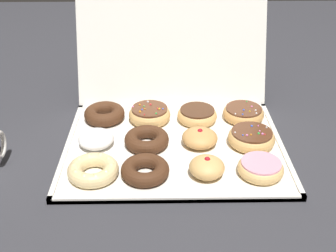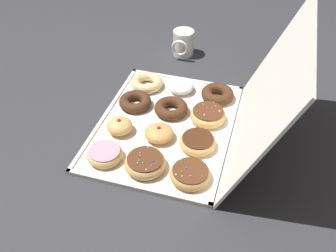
{
  "view_description": "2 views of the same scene",
  "coord_description": "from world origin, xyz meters",
  "px_view_note": "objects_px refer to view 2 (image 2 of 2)",
  "views": [
    {
      "loc": [
        -0.03,
        -0.92,
        0.61
      ],
      "look_at": [
        -0.02,
        0.03,
        0.05
      ],
      "focal_mm": 45.53,
      "sensor_mm": 36.0,
      "label": 1
    },
    {
      "loc": [
        0.92,
        0.28,
        0.84
      ],
      "look_at": [
        0.03,
        0.02,
        0.04
      ],
      "focal_mm": 41.16,
      "sensor_mm": 36.0,
      "label": 2
    }
  ],
  "objects_px": {
    "powdered_filled_donut_4": "(182,87)",
    "sprinkle_donut_11": "(190,174)",
    "donut_box": "(165,126)",
    "pink_frosted_donut_3": "(105,154)",
    "cruller_donut_0": "(147,82)",
    "jelly_filled_donut_2": "(120,126)",
    "chocolate_frosted_donut_10": "(198,142)",
    "coffee_mug": "(183,42)",
    "jelly_filled_donut_6": "(158,133)",
    "sprinkle_donut_7": "(145,163)",
    "chocolate_cake_ring_donut_5": "(171,108)",
    "chocolate_cake_ring_donut_1": "(135,102)",
    "chocolate_cake_ring_donut_8": "(217,94)",
    "sprinkle_donut_9": "(208,115)"
  },
  "relations": [
    {
      "from": "coffee_mug",
      "to": "cruller_donut_0",
      "type": "bearing_deg",
      "value": -12.74
    },
    {
      "from": "jelly_filled_donut_2",
      "to": "chocolate_frosted_donut_10",
      "type": "relative_size",
      "value": 0.73
    },
    {
      "from": "donut_box",
      "to": "jelly_filled_donut_2",
      "type": "xyz_separation_m",
      "value": [
        0.07,
        -0.13,
        0.03
      ]
    },
    {
      "from": "pink_frosted_donut_3",
      "to": "sprinkle_donut_11",
      "type": "relative_size",
      "value": 0.92
    },
    {
      "from": "cruller_donut_0",
      "to": "chocolate_cake_ring_donut_8",
      "type": "xyz_separation_m",
      "value": [
        -0.0,
        0.26,
        0.0
      ]
    },
    {
      "from": "donut_box",
      "to": "coffee_mug",
      "type": "bearing_deg",
      "value": -172.21
    },
    {
      "from": "chocolate_frosted_donut_10",
      "to": "coffee_mug",
      "type": "relative_size",
      "value": 1.05
    },
    {
      "from": "donut_box",
      "to": "sprinkle_donut_9",
      "type": "bearing_deg",
      "value": 117.12
    },
    {
      "from": "jelly_filled_donut_2",
      "to": "jelly_filled_donut_6",
      "type": "distance_m",
      "value": 0.13
    },
    {
      "from": "cruller_donut_0",
      "to": "pink_frosted_donut_3",
      "type": "distance_m",
      "value": 0.39
    },
    {
      "from": "sprinkle_donut_7",
      "to": "sprinkle_donut_11",
      "type": "bearing_deg",
      "value": 88.97
    },
    {
      "from": "pink_frosted_donut_3",
      "to": "powdered_filled_donut_4",
      "type": "xyz_separation_m",
      "value": [
        -0.4,
        0.13,
        0.0
      ]
    },
    {
      "from": "chocolate_cake_ring_donut_1",
      "to": "coffee_mug",
      "type": "bearing_deg",
      "value": 170.73
    },
    {
      "from": "pink_frosted_donut_3",
      "to": "chocolate_frosted_donut_10",
      "type": "bearing_deg",
      "value": 116.82
    },
    {
      "from": "chocolate_cake_ring_donut_5",
      "to": "jelly_filled_donut_6",
      "type": "relative_size",
      "value": 1.25
    },
    {
      "from": "jelly_filled_donut_6",
      "to": "sprinkle_donut_11",
      "type": "height_order",
      "value": "jelly_filled_donut_6"
    },
    {
      "from": "powdered_filled_donut_4",
      "to": "sprinkle_donut_7",
      "type": "xyz_separation_m",
      "value": [
        0.4,
        -0.01,
        -0.0
      ]
    },
    {
      "from": "donut_box",
      "to": "powdered_filled_donut_4",
      "type": "height_order",
      "value": "powdered_filled_donut_4"
    },
    {
      "from": "jelly_filled_donut_6",
      "to": "chocolate_cake_ring_donut_8",
      "type": "xyz_separation_m",
      "value": [
        -0.26,
        0.14,
        -0.0
      ]
    },
    {
      "from": "jelly_filled_donut_6",
      "to": "chocolate_frosted_donut_10",
      "type": "height_order",
      "value": "jelly_filled_donut_6"
    },
    {
      "from": "powdered_filled_donut_4",
      "to": "sprinkle_donut_11",
      "type": "height_order",
      "value": "powdered_filled_donut_4"
    },
    {
      "from": "chocolate_cake_ring_donut_8",
      "to": "coffee_mug",
      "type": "relative_size",
      "value": 1.08
    },
    {
      "from": "jelly_filled_donut_2",
      "to": "chocolate_cake_ring_donut_5",
      "type": "distance_m",
      "value": 0.19
    },
    {
      "from": "powdered_filled_donut_4",
      "to": "sprinkle_donut_11",
      "type": "xyz_separation_m",
      "value": [
        0.4,
        0.13,
        -0.0
      ]
    },
    {
      "from": "powdered_filled_donut_4",
      "to": "sprinkle_donut_7",
      "type": "bearing_deg",
      "value": -0.86
    },
    {
      "from": "jelly_filled_donut_6",
      "to": "coffee_mug",
      "type": "height_order",
      "value": "coffee_mug"
    },
    {
      "from": "chocolate_cake_ring_donut_5",
      "to": "chocolate_cake_ring_donut_8",
      "type": "bearing_deg",
      "value": 131.93
    },
    {
      "from": "donut_box",
      "to": "powdered_filled_donut_4",
      "type": "bearing_deg",
      "value": 178.6
    },
    {
      "from": "sprinkle_donut_9",
      "to": "coffee_mug",
      "type": "relative_size",
      "value": 1.11
    },
    {
      "from": "powdered_filled_donut_4",
      "to": "coffee_mug",
      "type": "xyz_separation_m",
      "value": [
        -0.27,
        -0.07,
        0.02
      ]
    },
    {
      "from": "chocolate_cake_ring_donut_1",
      "to": "coffee_mug",
      "type": "height_order",
      "value": "coffee_mug"
    },
    {
      "from": "chocolate_cake_ring_donut_8",
      "to": "sprinkle_donut_11",
      "type": "distance_m",
      "value": 0.4
    },
    {
      "from": "sprinkle_donut_9",
      "to": "coffee_mug",
      "type": "bearing_deg",
      "value": -154.6
    },
    {
      "from": "sprinkle_donut_7",
      "to": "sprinkle_donut_9",
      "type": "height_order",
      "value": "sprinkle_donut_9"
    },
    {
      "from": "donut_box",
      "to": "pink_frosted_donut_3",
      "type": "relative_size",
      "value": 5.23
    },
    {
      "from": "sprinkle_donut_7",
      "to": "sprinkle_donut_11",
      "type": "distance_m",
      "value": 0.14
    },
    {
      "from": "jelly_filled_donut_2",
      "to": "chocolate_cake_ring_donut_1",
      "type": "bearing_deg",
      "value": 179.92
    },
    {
      "from": "cruller_donut_0",
      "to": "jelly_filled_donut_2",
      "type": "distance_m",
      "value": 0.26
    },
    {
      "from": "powdered_filled_donut_4",
      "to": "sprinkle_donut_11",
      "type": "distance_m",
      "value": 0.42
    },
    {
      "from": "jelly_filled_donut_2",
      "to": "sprinkle_donut_11",
      "type": "relative_size",
      "value": 0.71
    },
    {
      "from": "chocolate_cake_ring_donut_1",
      "to": "chocolate_frosted_donut_10",
      "type": "bearing_deg",
      "value": 61.43
    },
    {
      "from": "jelly_filled_donut_6",
      "to": "chocolate_cake_ring_donut_5",
      "type": "bearing_deg",
      "value": 179.19
    },
    {
      "from": "chocolate_cake_ring_donut_1",
      "to": "sprinkle_donut_7",
      "type": "relative_size",
      "value": 0.93
    },
    {
      "from": "cruller_donut_0",
      "to": "chocolate_frosted_donut_10",
      "type": "distance_m",
      "value": 0.36
    },
    {
      "from": "cruller_donut_0",
      "to": "chocolate_cake_ring_donut_5",
      "type": "xyz_separation_m",
      "value": [
        0.12,
        0.13,
        -0.0
      ]
    },
    {
      "from": "coffee_mug",
      "to": "chocolate_frosted_donut_10",
      "type": "bearing_deg",
      "value": 19.36
    },
    {
      "from": "sprinkle_donut_9",
      "to": "chocolate_cake_ring_donut_8",
      "type": "bearing_deg",
      "value": 176.66
    },
    {
      "from": "cruller_donut_0",
      "to": "chocolate_cake_ring_donut_1",
      "type": "xyz_separation_m",
      "value": [
        0.12,
        -0.0,
        -0.0
      ]
    },
    {
      "from": "sprinkle_donut_7",
      "to": "sprinkle_donut_9",
      "type": "xyz_separation_m",
      "value": [
        -0.26,
        0.13,
        0.0
      ]
    },
    {
      "from": "jelly_filled_donut_2",
      "to": "sprinkle_donut_7",
      "type": "xyz_separation_m",
      "value": [
        0.13,
        0.13,
        -0.0
      ]
    }
  ]
}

